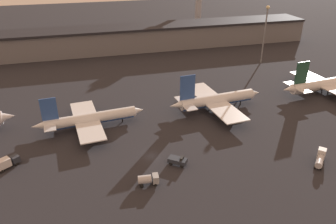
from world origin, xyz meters
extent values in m
plane|color=#26262B|center=(0.00, 0.00, 0.00)|extent=(600.00, 600.00, 0.00)
cube|color=slate|center=(0.00, 109.41, 6.17)|extent=(242.02, 18.71, 12.34)
cube|color=black|center=(0.00, 109.41, 12.94)|extent=(242.02, 20.71, 1.20)
cone|color=silver|center=(-42.03, 28.93, 4.13)|extent=(5.56, 4.57, 4.13)
cylinder|color=white|center=(-15.28, 21.94, 3.39)|extent=(29.94, 6.18, 3.57)
cylinder|color=#2D519E|center=(-15.28, 21.94, 2.76)|extent=(28.41, 5.52, 3.03)
cone|color=white|center=(0.60, 23.35, 3.39)|extent=(4.56, 3.75, 3.39)
cone|color=white|center=(-31.34, 20.51, 3.66)|extent=(5.60, 3.49, 3.03)
cube|color=#2D519E|center=(-27.72, 20.83, 8.87)|extent=(5.01, 0.84, 7.40)
cube|color=white|center=(-28.31, 20.78, 3.92)|extent=(4.48, 10.77, 0.24)
cube|color=white|center=(-16.76, 21.81, 2.94)|extent=(10.39, 29.74, 0.36)
cylinder|color=gray|center=(-16.59, 30.02, 1.71)|extent=(4.08, 2.30, 1.96)
cylinder|color=gray|center=(-15.15, 13.75, 1.71)|extent=(4.08, 2.30, 1.96)
cylinder|color=black|center=(-4.91, 22.86, 0.80)|extent=(0.50, 0.50, 1.61)
cylinder|color=black|center=(-16.89, 23.23, 0.80)|extent=(0.50, 0.50, 1.61)
cylinder|color=black|center=(-16.63, 20.38, 0.80)|extent=(0.50, 0.50, 1.61)
cylinder|color=white|center=(30.57, 23.76, 3.78)|extent=(29.31, 6.53, 3.98)
cylinder|color=#2D519E|center=(30.57, 23.76, 3.08)|extent=(27.81, 5.81, 3.38)
cone|color=white|center=(46.24, 25.15, 3.78)|extent=(5.09, 4.19, 3.78)
cone|color=white|center=(14.71, 22.35, 4.08)|extent=(6.24, 3.90, 3.38)
cube|color=#2D519E|center=(18.41, 22.68, 10.26)|extent=(5.58, 0.89, 8.98)
cube|color=white|center=(17.83, 22.63, 4.38)|extent=(5.07, 12.85, 0.24)
cube|color=white|center=(29.12, 23.63, 3.28)|extent=(11.80, 35.49, 0.36)
cylinder|color=gray|center=(29.13, 33.43, 1.94)|extent=(4.55, 2.57, 2.19)
cylinder|color=gray|center=(30.85, 13.99, 1.94)|extent=(4.55, 2.57, 2.19)
cylinder|color=black|center=(40.70, 24.66, 0.90)|extent=(0.50, 0.50, 1.79)
cylinder|color=black|center=(28.98, 25.22, 0.90)|extent=(0.50, 0.50, 1.79)
cylinder|color=black|center=(29.26, 22.04, 0.90)|extent=(0.50, 0.50, 1.79)
cylinder|color=white|center=(81.82, 26.04, 3.88)|extent=(38.56, 7.46, 4.09)
cylinder|color=#ADB2B7|center=(81.82, 26.04, 3.17)|extent=(36.59, 6.68, 3.48)
cone|color=white|center=(61.29, 24.22, 4.19)|extent=(6.42, 4.00, 3.48)
cube|color=#1E4738|center=(65.77, 24.62, 10.35)|extent=(5.74, 0.90, 8.85)
cube|color=white|center=(65.01, 24.55, 4.50)|extent=(5.17, 12.78, 0.24)
cube|color=white|center=(79.91, 25.87, 3.37)|extent=(12.02, 35.30, 0.36)
cylinder|color=gray|center=(80.20, 35.63, 2.00)|extent=(4.68, 2.64, 2.25)
cylinder|color=black|center=(79.76, 27.50, 0.92)|extent=(0.50, 0.50, 1.84)
cylinder|color=black|center=(80.05, 24.24, 0.92)|extent=(0.50, 0.50, 1.84)
cube|color=#9EA3A8|center=(-1.70, -12.32, 1.72)|extent=(1.73, 2.50, 2.01)
cylinder|color=#B7B7BC|center=(-4.48, -12.04, 1.78)|extent=(3.52, 2.45, 2.13)
cylinder|color=black|center=(-1.82, -11.41, 0.45)|extent=(0.95, 0.68, 0.90)
cylinder|color=black|center=(-2.00, -13.18, 0.45)|extent=(0.95, 0.68, 0.90)
cylinder|color=black|center=(-5.24, -11.07, 0.45)|extent=(0.95, 0.68, 0.90)
cylinder|color=black|center=(-5.41, -12.83, 0.45)|extent=(0.95, 0.68, 0.90)
cube|color=#282D38|center=(6.12, -5.80, 1.34)|extent=(5.55, 5.15, 1.23)
cube|color=black|center=(7.11, -6.60, 2.35)|extent=(1.64, 1.80, 0.80)
cylinder|color=black|center=(7.98, -6.09, 0.45)|extent=(1.09, 1.05, 0.90)
cylinder|color=black|center=(6.81, -7.56, 0.45)|extent=(1.09, 1.05, 0.90)
cylinder|color=black|center=(5.43, -4.05, 0.45)|extent=(1.09, 1.05, 0.90)
cylinder|color=black|center=(4.26, -5.51, 0.45)|extent=(1.09, 1.05, 0.90)
cube|color=white|center=(46.11, -14.37, 2.06)|extent=(3.00, 3.00, 2.69)
cylinder|color=#B7B7BC|center=(43.26, -17.22, 1.66)|extent=(4.71, 4.71, 1.87)
cylinder|color=black|center=(45.34, -14.03, 0.45)|extent=(1.00, 1.00, 0.90)
cylinder|color=black|center=(46.45, -15.14, 0.45)|extent=(1.00, 1.00, 0.90)
cylinder|color=black|center=(41.85, -17.53, 0.45)|extent=(1.00, 1.00, 0.90)
cylinder|color=black|center=(42.95, -18.64, 0.45)|extent=(1.00, 1.00, 0.90)
cube|color=#282D38|center=(-37.18, 6.58, 1.61)|extent=(2.93, 2.98, 1.78)
cube|color=silver|center=(-40.14, 4.49, 1.91)|extent=(4.69, 4.22, 2.37)
cylinder|color=black|center=(-37.82, 7.15, 0.45)|extent=(1.06, 0.97, 0.90)
cylinder|color=black|center=(-36.86, 5.78, 0.45)|extent=(1.06, 0.97, 0.90)
cylinder|color=black|center=(-40.38, 3.31, 0.45)|extent=(1.06, 0.97, 0.90)
cylinder|color=slate|center=(73.80, 67.29, 13.62)|extent=(0.70, 0.70, 27.25)
sphere|color=beige|center=(73.80, 67.29, 27.85)|extent=(1.80, 1.80, 1.80)
cylinder|color=#99999E|center=(71.75, 156.35, 18.07)|extent=(4.40, 4.40, 36.14)
camera|label=1|loc=(-16.44, -76.91, 54.28)|focal=35.00mm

